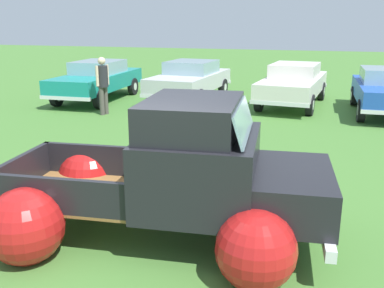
{
  "coord_description": "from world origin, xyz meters",
  "views": [
    {
      "loc": [
        2.12,
        -5.08,
        2.86
      ],
      "look_at": [
        0.0,
        1.83,
        0.81
      ],
      "focal_mm": 40.7,
      "sensor_mm": 36.0,
      "label": 1
    }
  ],
  "objects_px": {
    "show_car_2": "(293,83)",
    "lane_cone_1": "(176,152)",
    "show_car_1": "(190,79)",
    "spectator_0": "(103,82)",
    "vintage_pickup_truck": "(180,185)",
    "lane_cone_0": "(166,168)",
    "show_car_0": "(97,79)"
  },
  "relations": [
    {
      "from": "show_car_2",
      "to": "lane_cone_1",
      "type": "relative_size",
      "value": 7.64
    },
    {
      "from": "show_car_1",
      "to": "show_car_2",
      "type": "distance_m",
      "value": 3.73
    },
    {
      "from": "spectator_0",
      "to": "lane_cone_1",
      "type": "xyz_separation_m",
      "value": [
        3.84,
        -4.2,
        -0.71
      ]
    },
    {
      "from": "vintage_pickup_truck",
      "to": "lane_cone_0",
      "type": "height_order",
      "value": "vintage_pickup_truck"
    },
    {
      "from": "spectator_0",
      "to": "show_car_2",
      "type": "bearing_deg",
      "value": 47.58
    },
    {
      "from": "show_car_2",
      "to": "lane_cone_0",
      "type": "distance_m",
      "value": 8.65
    },
    {
      "from": "show_car_1",
      "to": "lane_cone_1",
      "type": "distance_m",
      "value": 7.76
    },
    {
      "from": "show_car_0",
      "to": "lane_cone_1",
      "type": "bearing_deg",
      "value": 37.06
    },
    {
      "from": "spectator_0",
      "to": "lane_cone_1",
      "type": "distance_m",
      "value": 5.73
    },
    {
      "from": "spectator_0",
      "to": "lane_cone_1",
      "type": "relative_size",
      "value": 2.83
    },
    {
      "from": "lane_cone_0",
      "to": "lane_cone_1",
      "type": "bearing_deg",
      "value": 99.42
    },
    {
      "from": "lane_cone_1",
      "to": "vintage_pickup_truck",
      "type": "bearing_deg",
      "value": -69.54
    },
    {
      "from": "vintage_pickup_truck",
      "to": "show_car_1",
      "type": "height_order",
      "value": "vintage_pickup_truck"
    },
    {
      "from": "show_car_1",
      "to": "lane_cone_1",
      "type": "relative_size",
      "value": 7.12
    },
    {
      "from": "vintage_pickup_truck",
      "to": "show_car_0",
      "type": "relative_size",
      "value": 1.01
    },
    {
      "from": "spectator_0",
      "to": "lane_cone_0",
      "type": "relative_size",
      "value": 2.83
    },
    {
      "from": "show_car_2",
      "to": "lane_cone_1",
      "type": "xyz_separation_m",
      "value": [
        -1.71,
        -7.53,
        -0.47
      ]
    },
    {
      "from": "show_car_1",
      "to": "lane_cone_0",
      "type": "bearing_deg",
      "value": 18.39
    },
    {
      "from": "vintage_pickup_truck",
      "to": "spectator_0",
      "type": "relative_size",
      "value": 2.68
    },
    {
      "from": "vintage_pickup_truck",
      "to": "spectator_0",
      "type": "height_order",
      "value": "vintage_pickup_truck"
    },
    {
      "from": "show_car_0",
      "to": "show_car_2",
      "type": "height_order",
      "value": "same"
    },
    {
      "from": "lane_cone_0",
      "to": "lane_cone_1",
      "type": "xyz_separation_m",
      "value": [
        -0.16,
        0.97,
        0.0
      ]
    },
    {
      "from": "show_car_0",
      "to": "show_car_1",
      "type": "xyz_separation_m",
      "value": [
        3.29,
        1.0,
        0.0
      ]
    },
    {
      "from": "show_car_2",
      "to": "lane_cone_0",
      "type": "relative_size",
      "value": 7.64
    },
    {
      "from": "vintage_pickup_truck",
      "to": "show_car_1",
      "type": "xyz_separation_m",
      "value": [
        -3.05,
        10.25,
        0.03
      ]
    },
    {
      "from": "show_car_0",
      "to": "spectator_0",
      "type": "xyz_separation_m",
      "value": [
        1.46,
        -2.28,
        0.24
      ]
    },
    {
      "from": "show_car_1",
      "to": "show_car_2",
      "type": "relative_size",
      "value": 0.93
    },
    {
      "from": "show_car_1",
      "to": "lane_cone_1",
      "type": "bearing_deg",
      "value": 19.02
    },
    {
      "from": "show_car_1",
      "to": "lane_cone_0",
      "type": "xyz_separation_m",
      "value": [
        2.17,
        -8.44,
        -0.47
      ]
    },
    {
      "from": "vintage_pickup_truck",
      "to": "show_car_0",
      "type": "bearing_deg",
      "value": 118.79
    },
    {
      "from": "show_car_1",
      "to": "lane_cone_1",
      "type": "height_order",
      "value": "show_car_1"
    },
    {
      "from": "show_car_1",
      "to": "lane_cone_0",
      "type": "relative_size",
      "value": 7.12
    }
  ]
}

